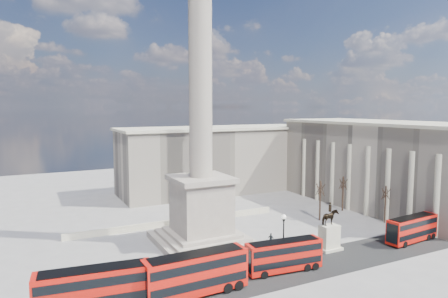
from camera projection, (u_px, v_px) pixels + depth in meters
ground at (215, 253)px, 59.52m from camera, size 180.00×180.00×0.00m
asphalt_road at (281, 271)px, 52.89m from camera, size 120.00×9.00×0.01m
nelsons_column at (201, 163)px, 62.61m from camera, size 14.00×14.00×49.85m
balustrade_wall at (178, 222)px, 73.67m from camera, size 40.00×0.60×1.10m
building_east at (380, 164)px, 87.60m from camera, size 19.00×46.00×18.60m
building_northeast at (218, 159)px, 103.13m from camera, size 51.00×17.00×16.60m
red_bus_a at (197, 273)px, 45.94m from camera, size 12.39×3.18×5.00m
red_bus_b at (284, 255)px, 52.59m from camera, size 10.58×3.40×4.22m
red_bus_c at (412, 229)px, 64.22m from camera, size 10.49×3.29×4.18m
red_bus_e at (95, 289)px, 42.05m from camera, size 12.22×4.14×4.86m
victorian_lamp at (284, 236)px, 53.87m from camera, size 0.63×0.63×7.31m
equestrian_statue at (329, 234)px, 60.63m from camera, size 3.48×2.61×7.39m
bare_tree_near at (386, 192)px, 74.43m from camera, size 1.69×1.69×7.41m
bare_tree_mid at (343, 182)px, 83.21m from camera, size 2.01×2.01×7.62m
bare_tree_far at (320, 188)px, 76.05m from camera, size 1.98×1.98×8.09m
pedestrian_walking at (300, 243)px, 61.26m from camera, size 0.66×0.50×1.64m
pedestrian_standing at (393, 226)px, 70.13m from camera, size 0.88×0.74×1.64m
pedestrian_crossing at (271, 239)px, 63.00m from camera, size 0.94×1.18×1.87m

